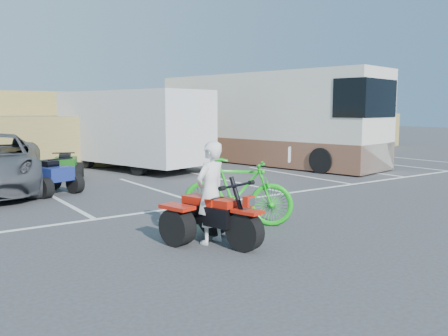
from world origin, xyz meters
TOP-DOWN VIEW (x-y plane):
  - ground at (0.00, 0.00)m, footprint 100.00×100.00m
  - parking_stripes at (0.87, 4.07)m, footprint 28.00×5.16m
  - grass_embankment at (0.00, 15.48)m, footprint 40.00×8.50m
  - red_trike_atv at (-1.62, -0.58)m, footprint 1.68×1.98m
  - rider at (-1.66, -0.44)m, footprint 0.73×0.57m
  - green_dirt_bike at (-0.52, 0.34)m, footprint 1.99×2.03m
  - cargo_trailer at (1.49, 9.76)m, footprint 4.11×6.78m
  - rv_motorhome at (6.98, 8.46)m, footprint 4.58×10.57m
  - quad_atv_blue at (-2.66, 6.07)m, footprint 1.61×1.86m
  - quad_atv_green at (-1.49, 8.48)m, footprint 1.53×1.74m

SIDE VIEW (x-z plane):
  - ground at x=0.00m, z-range 0.00..0.00m
  - red_trike_atv at x=-1.62m, z-range -0.55..0.55m
  - quad_atv_blue at x=-2.66m, z-range -0.51..0.51m
  - quad_atv_green at x=-1.49m, z-range -0.47..0.47m
  - parking_stripes at x=0.87m, z-range 0.00..0.01m
  - green_dirt_bike at x=-0.52m, z-range 0.00..1.33m
  - rider at x=-1.66m, z-range 0.00..1.76m
  - grass_embankment at x=0.00m, z-range -0.13..2.97m
  - cargo_trailer at x=1.49m, z-range 0.12..3.08m
  - rv_motorhome at x=6.98m, z-range -0.24..3.45m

